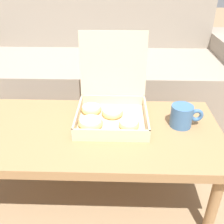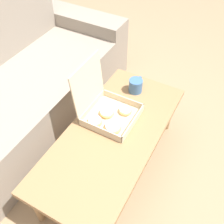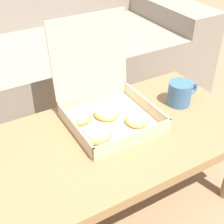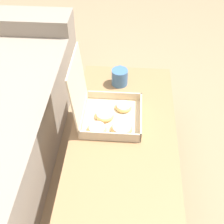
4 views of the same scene
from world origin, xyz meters
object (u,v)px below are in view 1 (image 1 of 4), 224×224
couch (100,72)px  pastry_box (108,106)px  coffee_table (85,136)px  coffee_mug (182,116)px

couch → pastry_box: (0.10, -0.78, 0.14)m
pastry_box → coffee_table: bearing=-134.5°
pastry_box → coffee_mug: (0.33, -0.06, -0.01)m
coffee_mug → couch: bearing=117.0°
coffee_table → pastry_box: pastry_box is taller
couch → pastry_box: size_ratio=5.82×
couch → coffee_mug: bearing=-63.0°
coffee_table → coffee_mug: bearing=5.7°
couch → coffee_mug: 0.95m
pastry_box → coffee_mug: bearing=-10.3°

